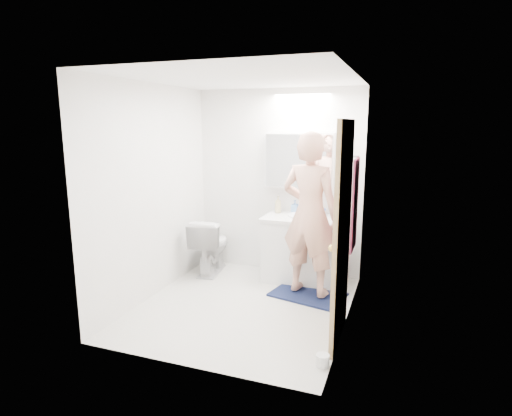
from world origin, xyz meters
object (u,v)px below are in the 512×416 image
at_px(soap_bottle_b, 295,207).
at_px(toothbrush_cup, 322,212).
at_px(vanity_cabinet, 301,251).
at_px(soap_bottle_a, 278,204).
at_px(medicine_cabinet, 300,161).
at_px(toilet, 211,245).
at_px(toilet_paper_roll, 323,360).
at_px(person, 310,214).

xyz_separation_m(soap_bottle_b, toothbrush_cup, (0.35, -0.02, -0.04)).
height_order(vanity_cabinet, soap_bottle_a, soap_bottle_a).
relative_size(medicine_cabinet, toilet, 1.18).
bearing_deg(vanity_cabinet, toilet, -174.56).
relative_size(medicine_cabinet, toilet_paper_roll, 8.00).
bearing_deg(soap_bottle_b, toothbrush_cup, -3.24).
bearing_deg(toothbrush_cup, medicine_cabinet, 170.93).
bearing_deg(toilet_paper_roll, toilet, 137.10).
height_order(person, soap_bottle_b, person).
relative_size(vanity_cabinet, soap_bottle_b, 5.12).
bearing_deg(soap_bottle_b, soap_bottle_a, -172.18).
height_order(medicine_cabinet, toilet, medicine_cabinet).
bearing_deg(toothbrush_cup, toilet_paper_roll, -78.03).
distance_m(person, toilet_paper_roll, 1.71).
bearing_deg(toilet_paper_roll, vanity_cabinet, 109.19).
xyz_separation_m(toilet, soap_bottle_a, (0.85, 0.26, 0.56)).
relative_size(soap_bottle_a, toilet_paper_roll, 2.03).
distance_m(toothbrush_cup, toilet_paper_roll, 2.19).
distance_m(soap_bottle_b, toothbrush_cup, 0.36).
bearing_deg(soap_bottle_a, vanity_cabinet, -22.83).
bearing_deg(soap_bottle_b, toilet, -164.58).
xyz_separation_m(vanity_cabinet, toilet, (-1.21, -0.11, -0.02)).
distance_m(soap_bottle_a, toilet_paper_roll, 2.38).
distance_m(vanity_cabinet, soap_bottle_a, 0.67).
relative_size(vanity_cabinet, medicine_cabinet, 1.02).
height_order(vanity_cabinet, soap_bottle_b, soap_bottle_b).
height_order(toothbrush_cup, toilet_paper_roll, toothbrush_cup).
bearing_deg(medicine_cabinet, soap_bottle_a, -166.91).
bearing_deg(toilet, soap_bottle_b, -171.89).
relative_size(soap_bottle_a, soap_bottle_b, 1.27).
relative_size(medicine_cabinet, toothbrush_cup, 8.68).
bearing_deg(toilet, toilet_paper_roll, 129.79).
bearing_deg(vanity_cabinet, toilet_paper_roll, -70.81).
bearing_deg(soap_bottle_b, person, -62.11).
xyz_separation_m(soap_bottle_a, soap_bottle_b, (0.22, 0.03, -0.02)).
distance_m(toilet, soap_bottle_a, 1.05).
bearing_deg(soap_bottle_b, toilet_paper_roll, -68.91).
xyz_separation_m(toilet, toothbrush_cup, (1.42, 0.27, 0.50)).
relative_size(vanity_cabinet, person, 0.49).
xyz_separation_m(toothbrush_cup, toilet_paper_roll, (0.42, -1.99, -0.82)).
height_order(soap_bottle_b, toilet_paper_roll, soap_bottle_b).
bearing_deg(toothbrush_cup, toilet, -169.06).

